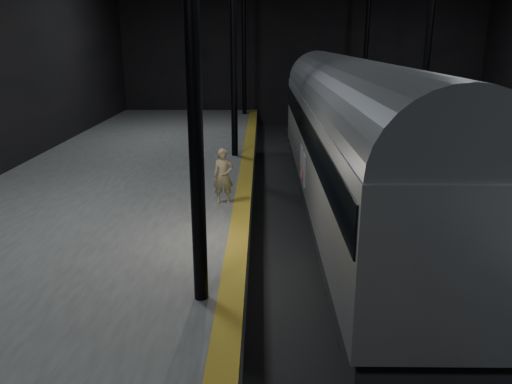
{
  "coord_description": "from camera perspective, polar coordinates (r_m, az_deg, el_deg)",
  "views": [
    {
      "loc": [
        -2.68,
        -12.33,
        5.63
      ],
      "look_at": [
        -2.82,
        -0.51,
        2.0
      ],
      "focal_mm": 35.0,
      "sensor_mm": 36.0,
      "label": 1
    }
  ],
  "objects": [
    {
      "name": "woman",
      "position": [
        14.56,
        -3.76,
        1.82
      ],
      "size": [
        0.63,
        0.44,
        1.62
      ],
      "primitive_type": "imported",
      "rotation": [
        0.0,
        0.0,
        0.1
      ],
      "color": "#8D8057",
      "rests_on": "platform_left"
    },
    {
      "name": "platform_left",
      "position": [
        14.2,
        -19.3,
        -5.13
      ],
      "size": [
        9.0,
        43.8,
        1.0
      ],
      "primitive_type": "cube",
      "color": "#4B4B48",
      "rests_on": "ground"
    },
    {
      "name": "ground",
      "position": [
        13.82,
        11.9,
        -7.37
      ],
      "size": [
        44.0,
        44.0,
        0.0
      ],
      "primitive_type": "plane",
      "color": "black",
      "rests_on": "ground"
    },
    {
      "name": "tactile_strip",
      "position": [
        13.18,
        -1.85,
        -3.48
      ],
      "size": [
        0.5,
        43.8,
        0.01
      ],
      "primitive_type": "cube",
      "color": "olive",
      "rests_on": "platform_left"
    },
    {
      "name": "train",
      "position": [
        16.15,
        10.29,
        6.65
      ],
      "size": [
        2.8,
        18.69,
        5.0
      ],
      "color": "#93959A",
      "rests_on": "ground"
    },
    {
      "name": "track",
      "position": [
        13.79,
        11.92,
        -7.11
      ],
      "size": [
        2.4,
        43.0,
        0.24
      ],
      "color": "#3F3328",
      "rests_on": "ground"
    }
  ]
}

